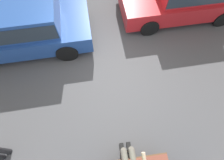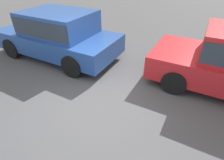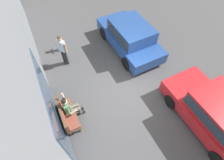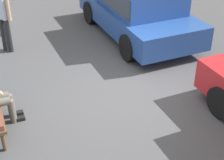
# 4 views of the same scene
# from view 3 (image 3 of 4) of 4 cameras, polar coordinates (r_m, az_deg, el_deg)

# --- Properties ---
(ground_plane) EXTENTS (60.00, 60.00, 0.00)m
(ground_plane) POSITION_cam_3_polar(r_m,az_deg,el_deg) (8.12, 5.14, -3.42)
(ground_plane) COLOR #4C4C4F
(building_facade) EXTENTS (18.00, 0.51, 6.33)m
(building_facade) POSITION_cam_3_polar(r_m,az_deg,el_deg) (5.21, -26.59, 2.28)
(building_facade) COLOR gray
(building_facade) RESTS_ON ground_plane
(bench) EXTENTS (1.46, 0.55, 0.98)m
(bench) POSITION_cam_3_polar(r_m,az_deg,el_deg) (7.11, -14.79, -10.77)
(bench) COLOR brown
(bench) RESTS_ON ground_plane
(person_on_phone) EXTENTS (0.73, 0.74, 1.31)m
(person_on_phone) POSITION_cam_3_polar(r_m,az_deg,el_deg) (7.06, -13.68, -8.64)
(person_on_phone) COLOR #6B665B
(person_on_phone) RESTS_ON ground_plane
(parked_car_near) EXTENTS (4.17, 2.05, 1.53)m
(parked_car_near) POSITION_cam_3_polar(r_m,az_deg,el_deg) (7.67, 31.05, -9.23)
(parked_car_near) COLOR red
(parked_car_near) RESTS_ON ground_plane
(parked_car_mid) EXTENTS (4.25, 2.06, 1.53)m
(parked_car_mid) POSITION_cam_3_polar(r_m,az_deg,el_deg) (9.47, 5.94, 14.26)
(parked_car_mid) COLOR #23478E
(parked_car_mid) RESTS_ON ground_plane
(pedestrian_standing) EXTENTS (0.46, 0.38, 1.73)m
(pedestrian_standing) POSITION_cam_3_polar(r_m,az_deg,el_deg) (8.74, -15.95, 9.90)
(pedestrian_standing) COLOR #232326
(pedestrian_standing) RESTS_ON ground_plane
(fire_hydrant) EXTENTS (0.38, 0.26, 0.81)m
(fire_hydrant) POSITION_cam_3_polar(r_m,az_deg,el_deg) (9.98, -16.88, 11.08)
(fire_hydrant) COLOR slate
(fire_hydrant) RESTS_ON ground_plane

